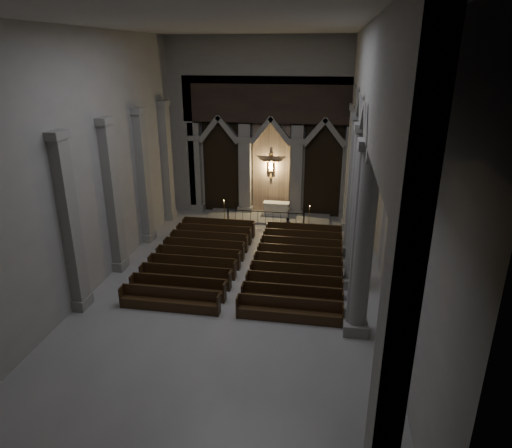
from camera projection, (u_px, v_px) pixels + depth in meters
The scene contains 11 objects.
room at pixel (235, 135), 19.49m from camera, with size 24.00×24.10×12.00m.
sanctuary_wall at pixel (271, 121), 30.48m from camera, with size 14.00×0.77×12.00m.
right_arcade at pixel (365, 129), 19.79m from camera, with size 1.00×24.00×12.00m.
left_pilasters at pixel (130, 188), 25.07m from camera, with size 0.60×13.00×8.03m.
sanctuary_step at pixel (268, 217), 31.94m from camera, with size 8.50×2.60×0.15m, color gray.
altar at pixel (276, 209), 32.07m from camera, with size 1.81×0.72×0.92m.
altar_rail at pixel (265, 216), 30.44m from camera, with size 5.22×0.09×1.03m.
candle_stand_left at pixel (224, 215), 31.32m from camera, with size 0.26×0.26×1.53m.
candle_stand_right at pixel (309, 220), 30.60m from camera, with size 0.23×0.23×1.39m.
pews at pixel (247, 264), 24.38m from camera, with size 10.02×9.65×1.03m.
worshipper at pixel (288, 227), 28.57m from camera, with size 0.47×0.31×1.28m, color black.
Camera 1 is at (4.09, -19.16, 10.96)m, focal length 32.00 mm.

